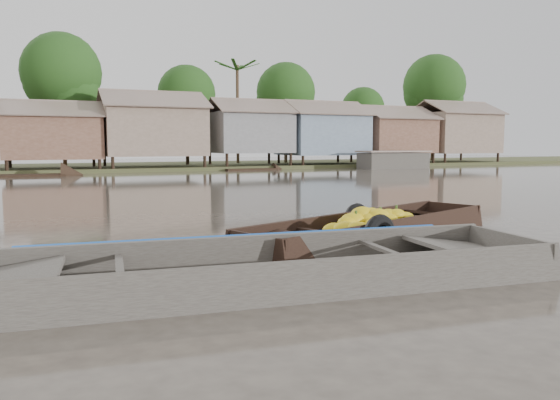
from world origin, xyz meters
name	(u,v)px	position (x,y,z in m)	size (l,w,h in m)	color
ground	(329,251)	(0.00, 0.00, 0.00)	(120.00, 120.00, 0.00)	#453C35
riverbank	(154,126)	(3.03, 31.86, 3.07)	(120.00, 12.47, 10.22)	#384723
banana_boat	(371,230)	(1.33, 0.72, 0.19)	(6.47, 3.68, 0.90)	black
viewer_boat	(267,279)	(-1.80, -1.59, 0.07)	(8.07, 2.89, 0.64)	#3D3933
distant_boats	(305,167)	(11.36, 24.06, 0.30)	(47.10, 16.31, 1.38)	black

